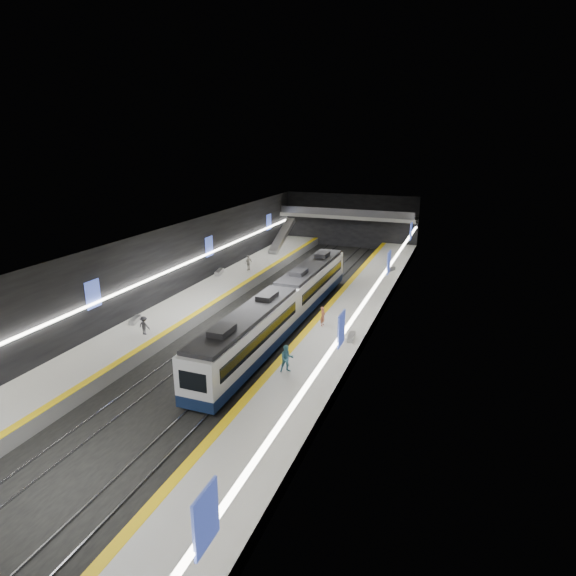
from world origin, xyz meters
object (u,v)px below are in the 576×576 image
at_px(bench_right_far, 390,269).
at_px(bench_right_near, 351,337).
at_px(passenger_left_a, 249,263).
at_px(bench_left_near, 135,320).
at_px(passenger_right_b, 287,359).
at_px(bench_left_far, 219,272).
at_px(train, 284,305).
at_px(passenger_right_a, 323,316).
at_px(escalator, 282,236).
at_px(passenger_left_b, 144,326).

bearing_deg(bench_right_far, bench_right_near, -67.81).
bearing_deg(bench_right_far, passenger_left_a, -139.49).
relative_size(bench_left_near, passenger_right_b, 0.85).
xyz_separation_m(bench_left_far, bench_right_near, (18.62, -12.79, -0.05)).
xyz_separation_m(train, passenger_right_b, (3.84, -9.45, -0.24)).
height_order(bench_left_far, passenger_left_a, passenger_left_a).
distance_m(bench_right_near, bench_right_far, 21.09).
bearing_deg(bench_right_near, bench_left_near, -175.97).
distance_m(train, passenger_right_a, 3.78).
bearing_deg(bench_left_far, passenger_right_b, -62.87).
distance_m(bench_right_near, passenger_right_a, 3.56).
relative_size(train, bench_left_near, 18.39).
distance_m(bench_left_far, bench_right_far, 19.95).
relative_size(train, passenger_left_a, 16.37).
bearing_deg(bench_right_far, escalator, 179.15).
bearing_deg(escalator, bench_left_far, -97.73).
bearing_deg(passenger_left_b, passenger_right_a, -147.25).
relative_size(bench_left_far, passenger_right_b, 1.04).
relative_size(bench_left_near, passenger_right_a, 0.99).
height_order(bench_left_near, bench_right_near, bench_left_near).
relative_size(bench_left_far, passenger_right_a, 1.20).
distance_m(train, passenger_right_b, 10.20).
distance_m(bench_left_near, passenger_left_a, 18.63).
relative_size(passenger_right_b, passenger_left_b, 1.26).
bearing_deg(bench_left_far, bench_right_far, 12.81).
xyz_separation_m(passenger_right_a, passenger_left_b, (-12.79, -6.88, -0.07)).
xyz_separation_m(bench_left_near, bench_right_far, (17.67, 24.10, 0.02)).
bearing_deg(train, bench_left_far, 139.63).
xyz_separation_m(bench_left_far, passenger_right_a, (15.70, -10.85, 0.59)).
bearing_deg(train, bench_right_near, -21.35).
bearing_deg(bench_right_far, bench_left_far, -134.56).
bearing_deg(bench_right_far, passenger_right_a, -76.39).
distance_m(bench_right_far, passenger_right_b, 28.05).
relative_size(bench_right_near, passenger_right_a, 0.97).
height_order(escalator, bench_left_far, escalator).
relative_size(bench_right_far, passenger_left_b, 1.15).
distance_m(bench_left_far, passenger_left_b, 17.98).
bearing_deg(passenger_left_b, bench_right_near, -158.07).
bearing_deg(bench_left_near, passenger_right_b, -28.94).
bearing_deg(escalator, bench_left_near, -92.85).
bearing_deg(passenger_left_a, train, 55.42).
bearing_deg(bench_left_near, train, 11.06).
bearing_deg(escalator, bench_right_far, -21.74).
bearing_deg(passenger_right_a, bench_left_far, 61.81).
xyz_separation_m(escalator, bench_right_near, (16.62, -27.52, -1.70)).
relative_size(train, escalator, 3.76).
bearing_deg(bench_left_near, passenger_left_a, 69.00).
relative_size(train, bench_left_far, 15.07).
xyz_separation_m(passenger_right_a, passenger_right_b, (0.14, -8.80, 0.13)).
bearing_deg(escalator, train, -68.15).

